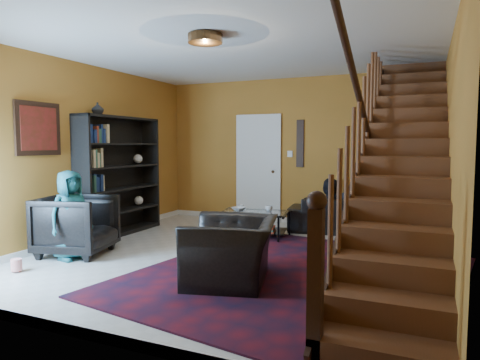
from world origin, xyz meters
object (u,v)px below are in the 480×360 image
Objects in this scene: bookshelf at (120,178)px; coffee_table at (254,223)px; armchair_left at (77,225)px; armchair_right at (232,251)px; sofa at (350,215)px.

bookshelf reaches higher than coffee_table.
armchair_left is 0.76× the size of coffee_table.
armchair_right is at bearing -110.15° from armchair_left.
armchair_right is 0.91× the size of coffee_table.
sofa is 2.28× the size of armchair_left.
bookshelf is at bearing 17.95° from sofa.
sofa is (3.58, 1.70, -0.66)m from bookshelf.
armchair_right is (-0.75, -3.30, 0.05)m from sofa.
bookshelf is 4.02m from sofa.
armchair_left is at bearing -75.43° from bookshelf.
bookshelf is at bearing -134.19° from armchair_right.
bookshelf is 1.84× the size of armchair_right.
bookshelf reaches higher than armchair_left.
sofa is at bearing 25.38° from bookshelf.
bookshelf reaches higher than sofa.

